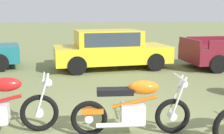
# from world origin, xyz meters

# --- Properties ---
(motorcycle_orange) EXTENTS (2.04, 0.64, 1.02)m
(motorcycle_orange) POSITION_xyz_m (0.12, 0.07, 0.48)
(motorcycle_orange) COLOR black
(motorcycle_orange) RESTS_ON ground
(car_yellow) EXTENTS (4.44, 2.49, 1.43)m
(car_yellow) POSITION_xyz_m (0.13, 5.97, 0.80)
(car_yellow) COLOR gold
(car_yellow) RESTS_ON ground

